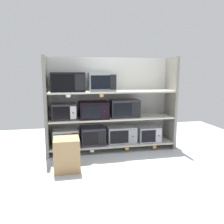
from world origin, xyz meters
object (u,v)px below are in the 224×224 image
at_px(shipping_carton, 67,154).
at_px(microwave_2, 121,134).
at_px(microwave_5, 94,110).
at_px(microwave_4, 64,111).
at_px(microwave_7, 68,82).
at_px(microwave_0, 66,138).
at_px(microwave_8, 102,82).
at_px(microwave_6, 124,108).
at_px(microwave_1, 93,136).
at_px(microwave_3, 148,134).

bearing_deg(shipping_carton, microwave_2, 36.85).
height_order(microwave_5, shipping_carton, microwave_5).
bearing_deg(microwave_4, microwave_7, 0.03).
distance_m(microwave_0, microwave_4, 0.48).
relative_size(microwave_4, microwave_5, 0.83).
distance_m(microwave_0, microwave_8, 1.20).
height_order(microwave_2, microwave_7, microwave_7).
relative_size(microwave_0, microwave_4, 1.05).
xyz_separation_m(microwave_4, microwave_5, (0.53, 0.00, 0.01)).
relative_size(microwave_4, microwave_8, 0.90).
bearing_deg(microwave_6, microwave_7, -179.99).
relative_size(microwave_1, microwave_6, 0.82).
bearing_deg(microwave_2, shipping_carton, -143.15).
distance_m(microwave_5, microwave_7, 0.68).
height_order(microwave_0, microwave_5, microwave_5).
relative_size(microwave_2, microwave_4, 1.27).
bearing_deg(shipping_carton, microwave_7, 85.49).
bearing_deg(microwave_4, microwave_2, 0.01).
bearing_deg(microwave_2, microwave_1, 179.98).
height_order(microwave_3, microwave_7, microwave_7).
relative_size(microwave_0, microwave_8, 0.94).
height_order(microwave_2, shipping_carton, shipping_carton).
height_order(microwave_1, microwave_5, microwave_5).
height_order(microwave_5, microwave_8, microwave_8).
bearing_deg(microwave_8, microwave_4, -179.98).
bearing_deg(microwave_7, microwave_4, -179.97).
xyz_separation_m(microwave_4, shipping_carton, (0.02, -0.77, -0.52)).
bearing_deg(microwave_1, microwave_7, -179.97).
xyz_separation_m(microwave_0, microwave_3, (1.58, -0.00, -0.01)).
height_order(microwave_4, shipping_carton, microwave_4).
height_order(microwave_0, shipping_carton, shipping_carton).
bearing_deg(microwave_3, microwave_5, 179.98).
bearing_deg(microwave_4, microwave_5, 0.03).
bearing_deg(microwave_0, microwave_3, -0.01).
xyz_separation_m(microwave_1, shipping_carton, (-0.49, -0.77, -0.05)).
relative_size(microwave_0, microwave_2, 0.82).
xyz_separation_m(microwave_2, shipping_carton, (-1.03, -0.77, -0.04)).
height_order(microwave_1, microwave_2, microwave_1).
relative_size(microwave_3, microwave_6, 0.80).
bearing_deg(microwave_2, microwave_7, -180.00).
bearing_deg(microwave_6, microwave_0, 180.00).
bearing_deg(microwave_5, microwave_0, 180.00).
bearing_deg(microwave_3, microwave_2, 179.98).
height_order(microwave_6, shipping_carton, microwave_6).
bearing_deg(shipping_carton, microwave_6, 35.35).
height_order(microwave_0, microwave_1, microwave_1).
height_order(microwave_0, microwave_6, microwave_6).
height_order(microwave_2, microwave_3, microwave_2).
bearing_deg(microwave_8, microwave_2, -0.01).
bearing_deg(microwave_8, microwave_0, 180.00).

